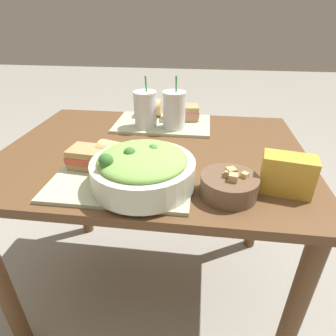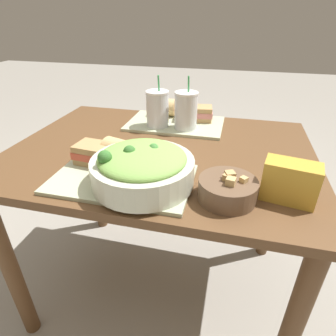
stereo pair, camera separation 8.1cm
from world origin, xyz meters
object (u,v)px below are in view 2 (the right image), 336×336
Objects in this scene: baguette_far at (165,107)px; chip_bag at (290,182)px; drink_cup_dark at (158,110)px; drink_cup_red at (186,112)px; salad_bowl at (143,167)px; sandwich_near at (99,154)px; soup_bowl at (227,189)px; sandwich_far at (195,113)px; baguette_near at (124,152)px; napkin_folded at (149,147)px.

baguette_far is 0.75m from chip_bag.
drink_cup_red is (0.12, -0.00, 0.00)m from drink_cup_dark.
salad_bowl is 0.20m from sandwich_near.
salad_bowl reaches higher than baguette_far.
salad_bowl is 1.35× the size of drink_cup_red.
salad_bowl is 1.86× the size of soup_bowl.
sandwich_near is at bearing 168.06° from soup_bowl.
sandwich_far is 0.76× the size of drink_cup_dark.
drink_cup_dark is (-0.08, 0.46, 0.02)m from salad_bowl.
baguette_near is at bearing 16.82° from sandwich_near.
baguette_far is at bearing 15.82° from baguette_near.
sandwich_far is at bearing 67.30° from napkin_folded.
salad_bowl reaches higher than napkin_folded.
soup_bowl is 0.16m from chip_bag.
drink_cup_dark is 1.39× the size of napkin_folded.
salad_bowl is 0.14m from baguette_near.
sandwich_near is (-0.42, 0.09, 0.01)m from soup_bowl.
drink_cup_dark is 0.99× the size of drink_cup_red.
sandwich_near is 0.54m from sandwich_far.
napkin_folded is at bearing -84.41° from drink_cup_dark.
chip_bag is at bearing -26.54° from napkin_folded.
drink_cup_dark is 0.65m from chip_bag.
baguette_far is 0.68× the size of napkin_folded.
baguette_far is at bearing 85.71° from sandwich_near.
sandwich_far is at bearing 77.87° from drink_cup_red.
drink_cup_red is at bearing -3.80° from baguette_near.
sandwich_far is 1.56× the size of baguette_far.
baguette_far is at bearing 98.30° from salad_bowl.
soup_bowl is 1.04× the size of baguette_near.
chip_bag is at bearing -41.37° from drink_cup_dark.
drink_cup_red is at bearing 61.88° from napkin_folded.
baguette_near reaches higher than soup_bowl.
baguette_near is 0.36m from drink_cup_dark.
sandwich_far is 0.12m from drink_cup_red.
drink_cup_red is (0.04, 0.46, 0.02)m from salad_bowl.
sandwich_near is 0.99× the size of sandwich_far.
soup_bowl is 1.05× the size of chip_bag.
salad_bowl reaches higher than baguette_near.
salad_bowl is at bearing -174.07° from baguette_far.
napkin_folded is (-0.46, 0.23, -0.05)m from chip_bag.
salad_bowl is at bearing 178.16° from soup_bowl.
sandwich_near is 0.44m from drink_cup_red.
sandwich_far is at bearing 37.05° from drink_cup_dark.
drink_cup_red is (-0.20, 0.46, 0.05)m from soup_bowl.
chip_bag is at bearing 13.46° from soup_bowl.
baguette_near is at bearing 134.80° from salad_bowl.
soup_bowl reaches higher than sandwich_near.
drink_cup_red is 0.24m from napkin_folded.
baguette_far is 0.19m from drink_cup_red.
baguette_far is 0.34m from napkin_folded.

